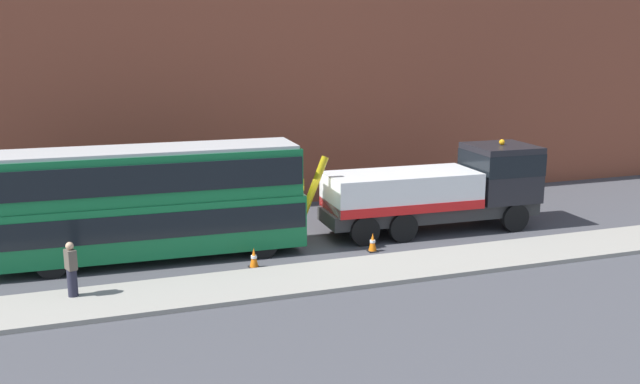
{
  "coord_description": "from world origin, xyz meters",
  "views": [
    {
      "loc": [
        -8.61,
        -25.35,
        7.99
      ],
      "look_at": [
        0.34,
        -0.16,
        2.0
      ],
      "focal_mm": 40.0,
      "sensor_mm": 36.0,
      "label": 1
    }
  ],
  "objects_px": {
    "traffic_cone_near_bus": "(254,258)",
    "traffic_cone_midway": "(373,243)",
    "pedestrian_onlooker": "(71,270)",
    "recovery_tow_truck": "(441,188)",
    "double_decker_bus": "(148,199)"
  },
  "relations": [
    {
      "from": "double_decker_bus",
      "to": "traffic_cone_midway",
      "type": "bearing_deg",
      "value": -11.13
    },
    {
      "from": "recovery_tow_truck",
      "to": "traffic_cone_near_bus",
      "type": "distance_m",
      "value": 8.88
    },
    {
      "from": "traffic_cone_midway",
      "to": "pedestrian_onlooker",
      "type": "bearing_deg",
      "value": -171.72
    },
    {
      "from": "double_decker_bus",
      "to": "pedestrian_onlooker",
      "type": "bearing_deg",
      "value": -126.86
    },
    {
      "from": "recovery_tow_truck",
      "to": "pedestrian_onlooker",
      "type": "relative_size",
      "value": 5.96
    },
    {
      "from": "recovery_tow_truck",
      "to": "double_decker_bus",
      "type": "height_order",
      "value": "double_decker_bus"
    },
    {
      "from": "recovery_tow_truck",
      "to": "traffic_cone_near_bus",
      "type": "bearing_deg",
      "value": -163.72
    },
    {
      "from": "traffic_cone_near_bus",
      "to": "traffic_cone_midway",
      "type": "distance_m",
      "value": 4.66
    },
    {
      "from": "pedestrian_onlooker",
      "to": "double_decker_bus",
      "type": "bearing_deg",
      "value": 30.29
    },
    {
      "from": "pedestrian_onlooker",
      "to": "traffic_cone_midway",
      "type": "distance_m",
      "value": 10.75
    },
    {
      "from": "traffic_cone_near_bus",
      "to": "double_decker_bus",
      "type": "bearing_deg",
      "value": 146.1
    },
    {
      "from": "traffic_cone_near_bus",
      "to": "traffic_cone_midway",
      "type": "xyz_separation_m",
      "value": [
        4.65,
        0.35,
        0.0
      ]
    },
    {
      "from": "pedestrian_onlooker",
      "to": "traffic_cone_near_bus",
      "type": "distance_m",
      "value": 6.12
    },
    {
      "from": "recovery_tow_truck",
      "to": "pedestrian_onlooker",
      "type": "distance_m",
      "value": 14.86
    },
    {
      "from": "pedestrian_onlooker",
      "to": "traffic_cone_near_bus",
      "type": "relative_size",
      "value": 2.38
    }
  ]
}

